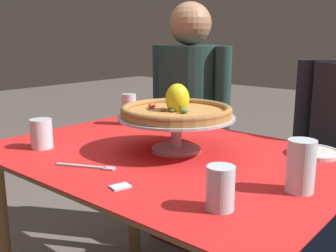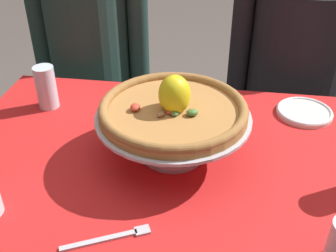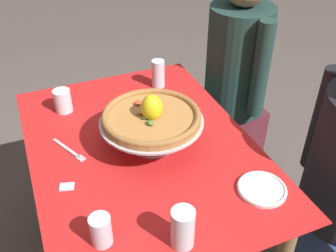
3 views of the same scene
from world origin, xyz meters
TOP-DOWN VIEW (x-y plane):
  - dining_table at (0.00, 0.00)m, footprint 1.18×0.85m
  - pizza_stand at (0.01, 0.04)m, footprint 0.39×0.39m
  - pizza at (0.01, 0.04)m, footprint 0.37×0.37m
  - water_glass_front_right at (0.38, -0.26)m, footprint 0.06×0.06m
  - water_glass_front_left at (-0.37, -0.24)m, footprint 0.08×0.08m
  - water_glass_back_left at (-0.41, 0.23)m, footprint 0.06×0.06m
  - water_glass_side_right at (0.48, -0.04)m, footprint 0.07×0.07m
  - side_plate at (0.39, 0.30)m, footprint 0.17×0.17m
  - dinner_fork at (-0.07, -0.27)m, footprint 0.18×0.10m
  - sugar_packet at (0.12, -0.31)m, footprint 0.05×0.06m
  - diner_left at (-0.41, 0.67)m, footprint 0.48×0.33m

SIDE VIEW (x-z plane):
  - dining_table at x=0.00m, z-range 0.25..0.96m
  - diner_left at x=-0.41m, z-range -0.02..1.24m
  - sugar_packet at x=0.12m, z-range 0.71..0.72m
  - dinner_fork at x=-0.07m, z-range 0.71..0.72m
  - side_plate at x=0.39m, z-range 0.71..0.73m
  - water_glass_front_right at x=0.38m, z-range 0.71..0.81m
  - water_glass_front_left at x=-0.37m, z-range 0.71..0.81m
  - water_glass_side_right at x=0.48m, z-range 0.70..0.84m
  - water_glass_back_left at x=-0.41m, z-range 0.70..0.84m
  - pizza_stand at x=0.01m, z-range 0.74..0.86m
  - pizza at x=0.01m, z-range 0.80..0.91m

